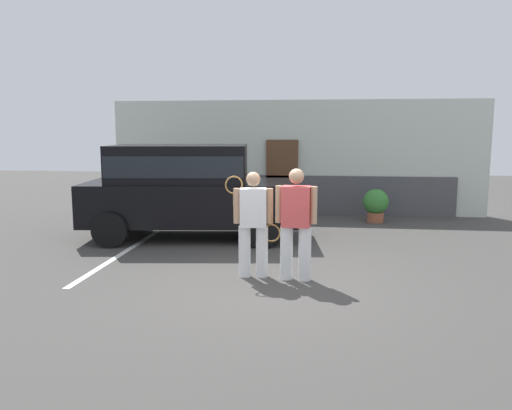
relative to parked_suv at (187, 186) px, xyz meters
name	(u,v)px	position (x,y,z in m)	size (l,w,h in m)	color
ground_plane	(273,283)	(2.20, -3.12, -1.15)	(40.00, 40.00, 0.00)	#423F3D
parking_stripe_0	(122,254)	(-0.88, -1.62, -1.14)	(0.12, 4.40, 0.01)	silver
house_frontage	(295,161)	(2.20, 3.65, 0.36)	(10.50, 0.40, 3.20)	silver
parked_suv	(187,186)	(0.00, 0.00, 0.00)	(4.79, 2.60, 2.05)	black
tennis_player_man	(253,222)	(1.84, -2.81, -0.25)	(0.77, 0.31, 1.72)	white
tennis_player_woman	(296,223)	(2.53, -2.89, -0.22)	(0.91, 0.31, 1.78)	white
potted_plant_by_porch	(376,204)	(4.35, 2.46, -0.67)	(0.65, 0.65, 0.86)	#9E5638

